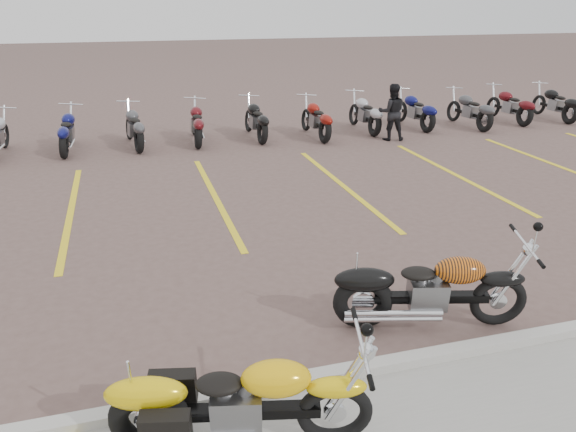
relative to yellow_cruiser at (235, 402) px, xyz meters
name	(u,v)px	position (x,y,z in m)	size (l,w,h in m)	color
ground	(265,292)	(0.91, 2.61, -0.46)	(100.00, 100.00, 0.00)	brown
curb	(313,379)	(0.91, 0.61, -0.40)	(60.00, 0.18, 0.12)	#ADAAA3
parking_stripes	(216,197)	(0.91, 6.61, -0.46)	(38.00, 5.50, 0.01)	yellow
yellow_cruiser	(235,402)	(0.00, 0.00, 0.00)	(2.22, 0.66, 0.93)	black
flame_cruiser	(425,292)	(2.52, 1.27, 0.01)	(2.24, 0.75, 0.94)	black
person_b	(392,112)	(6.39, 10.08, 0.31)	(0.75, 0.58, 1.54)	black
bg_bike_row	(256,120)	(2.81, 11.13, 0.09)	(20.49, 2.02, 1.10)	black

